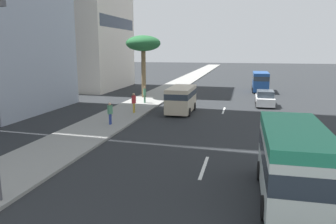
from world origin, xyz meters
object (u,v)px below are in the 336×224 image
Objects in this scene: pedestrian_near_lamp at (145,94)px; pedestrian_mid_block at (134,102)px; pedestrian_by_tree at (110,112)px; car_third at (265,99)px; minibus_second at (293,161)px; van_lead at (181,98)px; palm_tree at (143,45)px; van_fourth at (260,81)px.

pedestrian_mid_block reaches higher than pedestrian_near_lamp.
pedestrian_mid_block is at bearing 30.89° from pedestrian_by_tree.
car_third is at bearing -10.80° from pedestrian_by_tree.
minibus_second reaches higher than pedestrian_by_tree.
van_lead is 17.74m from minibus_second.
palm_tree is (3.92, 1.29, 4.99)m from pedestrian_near_lamp.
pedestrian_mid_block is 0.25× the size of palm_tree.
minibus_second is 15.04m from pedestrian_by_tree.
minibus_second is at bearing 24.33° from van_lead.
palm_tree is (23.69, 13.10, 4.51)m from minibus_second.
palm_tree reaches higher than minibus_second.
palm_tree reaches higher than pedestrian_by_tree.
pedestrian_mid_block is 4.67m from pedestrian_by_tree.
van_lead is at bearing 125.54° from car_third.
car_third is 11.28m from van_fourth.
van_lead is 3.04× the size of pedestrian_by_tree.
pedestrian_by_tree is (-9.98, -0.39, -0.04)m from pedestrian_near_lamp.
pedestrian_mid_block is 10.67m from palm_tree.
minibus_second is at bearing -151.05° from palm_tree.
van_lead is at bearing -160.69° from pedestrian_near_lamp.
palm_tree reaches higher than pedestrian_near_lamp.
car_third is (21.53, -0.20, -0.82)m from minibus_second.
minibus_second is 3.51× the size of pedestrian_mid_block.
pedestrian_by_tree is at bearing 150.28° from pedestrian_near_lamp.
palm_tree is at bearing 124.33° from van_fourth.
van_lead is at bearing -142.41° from palm_tree.
van_fourth is 21.59m from pedestrian_mid_block.
palm_tree reaches higher than car_third.
van_fourth is at bearing -74.71° from pedestrian_near_lamp.
van_lead is 4.23m from pedestrian_mid_block.
van_fourth is at bearing -0.38° from minibus_second.
car_third is 2.41× the size of pedestrian_mid_block.
van_lead is 0.94× the size of van_fourth.
pedestrian_mid_block is at bearing 148.17° from van_fourth.
palm_tree reaches higher than van_fourth.
minibus_second is (-16.16, -7.31, 0.24)m from van_lead.
pedestrian_by_tree reaches higher than car_third.
pedestrian_near_lamp is at bearing 36.16° from pedestrian_by_tree.
pedestrian_by_tree is (9.78, 11.41, -0.52)m from minibus_second.
car_third is 13.40m from pedestrian_mid_block.
car_third is 2.55× the size of pedestrian_by_tree.
pedestrian_near_lamp is (-1.76, 12.01, 0.34)m from car_third.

